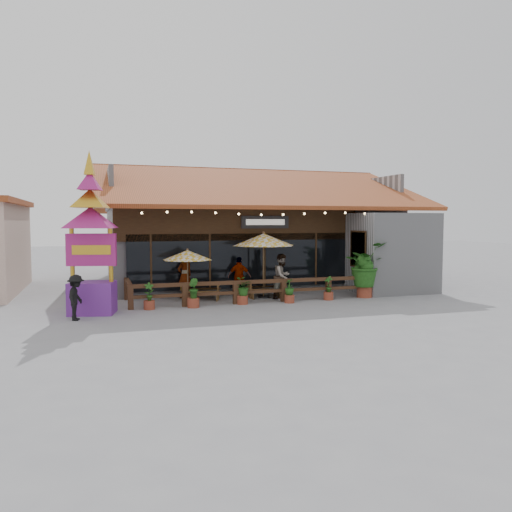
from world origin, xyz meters
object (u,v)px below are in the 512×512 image
object	(u,v)px
umbrella_right	(264,240)
tropical_plant	(365,266)
umbrella_left	(188,255)
picnic_table_left	(203,289)
picnic_table_right	(264,286)
thai_sign_tower	(91,222)
pedestrian	(76,298)

from	to	relation	value
umbrella_right	tropical_plant	bearing A→B (deg)	-16.84
umbrella_left	umbrella_right	xyz separation A→B (m)	(3.26, 0.12, 0.58)
umbrella_right	picnic_table_left	world-z (taller)	umbrella_right
tropical_plant	umbrella_left	bearing A→B (deg)	171.29
picnic_table_right	thai_sign_tower	world-z (taller)	thai_sign_tower
umbrella_left	tropical_plant	size ratio (longest dim) A/B	1.13
umbrella_left	thai_sign_tower	world-z (taller)	thai_sign_tower
picnic_table_right	tropical_plant	size ratio (longest dim) A/B	0.66
umbrella_right	pedestrian	xyz separation A→B (m)	(-7.40, -2.75, -1.70)
picnic_table_left	tropical_plant	world-z (taller)	tropical_plant
umbrella_right	pedestrian	distance (m)	8.08
thai_sign_tower	tropical_plant	bearing A→B (deg)	2.37
tropical_plant	pedestrian	size ratio (longest dim) A/B	1.57
picnic_table_left	tropical_plant	bearing A→B (deg)	-12.62
picnic_table_right	picnic_table_left	bearing A→B (deg)	176.50
umbrella_left	picnic_table_right	distance (m)	3.60
umbrella_left	pedestrian	xyz separation A→B (m)	(-4.14, -2.63, -1.12)
tropical_plant	pedestrian	bearing A→B (deg)	-172.58
umbrella_right	pedestrian	bearing A→B (deg)	-159.65
picnic_table_right	tropical_plant	world-z (taller)	tropical_plant
picnic_table_left	pedestrian	world-z (taller)	pedestrian
umbrella_left	tropical_plant	xyz separation A→B (m)	(7.38, -1.13, -0.53)
picnic_table_right	tropical_plant	distance (m)	4.37
thai_sign_tower	picnic_table_right	bearing A→B (deg)	14.45
umbrella_left	picnic_table_right	bearing A→B (deg)	3.52
picnic_table_right	thai_sign_tower	bearing A→B (deg)	-165.55
umbrella_left	pedestrian	distance (m)	5.04
umbrella_right	umbrella_left	bearing A→B (deg)	-177.96
umbrella_right	picnic_table_left	size ratio (longest dim) A/B	1.70
picnic_table_right	pedestrian	distance (m)	7.98
picnic_table_right	pedestrian	world-z (taller)	pedestrian
picnic_table_right	umbrella_right	bearing A→B (deg)	-120.20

